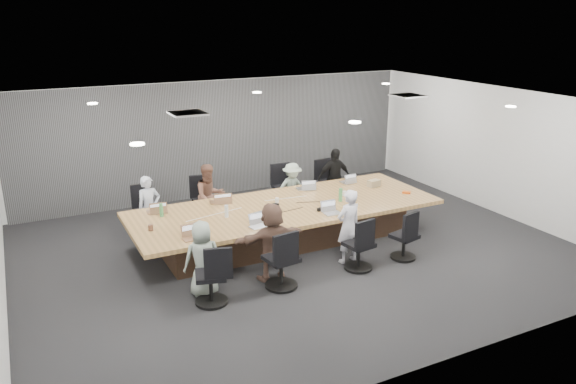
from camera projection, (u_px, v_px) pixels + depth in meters
name	position (u px, v px, depth m)	size (l,w,h in m)	color
floor	(297.00, 250.00, 10.68)	(10.00, 8.00, 0.00)	black
ceiling	(298.00, 103.00, 9.82)	(10.00, 8.00, 0.00)	white
wall_back	(222.00, 138.00, 13.65)	(10.00, 2.80, 0.00)	silver
wall_front	(450.00, 263.00, 6.85)	(10.00, 2.80, 0.00)	silver
wall_right	(498.00, 151.00, 12.39)	(8.00, 2.80, 0.00)	silver
curtain	(223.00, 139.00, 13.58)	(9.80, 0.04, 2.80)	#525356
conference_table	(286.00, 222.00, 10.98)	(6.00, 2.20, 0.74)	#402B1D
chair_0	(146.00, 215.00, 11.43)	(0.52, 0.52, 0.76)	black
chair_1	(205.00, 204.00, 11.96)	(0.55, 0.55, 0.82)	black
chair_2	(285.00, 191.00, 12.78)	(0.58, 0.58, 0.87)	black
chair_3	(326.00, 186.00, 13.25)	(0.55, 0.55, 0.82)	black
chair_4	(211.00, 280.00, 8.62)	(0.54, 0.54, 0.80)	black
chair_5	(281.00, 263.00, 9.13)	(0.57, 0.57, 0.85)	black
chair_6	(359.00, 249.00, 9.79)	(0.52, 0.52, 0.78)	black
chair_7	(404.00, 240.00, 10.22)	(0.49, 0.49, 0.73)	black
person_0	(149.00, 208.00, 11.06)	(0.47, 0.31, 1.29)	#B0B9CD
laptop_0	(156.00, 211.00, 10.56)	(0.32, 0.22, 0.02)	#8C6647
person_1	(210.00, 197.00, 11.58)	(0.67, 0.52, 1.38)	brown
laptop_1	(219.00, 202.00, 11.09)	(0.36, 0.24, 0.02)	#8C6647
person_2	(292.00, 189.00, 12.43)	(0.76, 0.44, 1.17)	#96AC9A
laptop_2	(304.00, 188.00, 11.91)	(0.32, 0.22, 0.02)	#B2B2B7
person_3	(334.00, 178.00, 12.86)	(0.81, 0.34, 1.39)	black
laptop_3	(347.00, 182.00, 12.38)	(0.30, 0.20, 0.02)	#B2B2B7
person_4	(203.00, 258.00, 8.85)	(0.60, 0.39, 1.23)	gray
laptop_4	(192.00, 239.00, 9.28)	(0.29, 0.20, 0.02)	#8C6647
person_5	(272.00, 242.00, 9.35)	(1.25, 0.40, 1.35)	brown
laptop_5	(259.00, 227.00, 9.80)	(0.30, 0.21, 0.02)	#B2B2B7
person_6	(348.00, 226.00, 10.00)	(0.50, 0.33, 1.37)	silver
laptop_6	(333.00, 213.00, 10.44)	(0.31, 0.22, 0.02)	#B2B2B7
bottle_green_left	(161.00, 210.00, 10.28)	(0.07, 0.07, 0.25)	#469653
bottle_green_right	(341.00, 195.00, 11.10)	(0.07, 0.07, 0.27)	#469653
bottle_clear	(227.00, 211.00, 10.25)	(0.07, 0.07, 0.23)	silver
cup_white_far	(277.00, 200.00, 11.05)	(0.07, 0.07, 0.09)	white
cup_white_near	(344.00, 193.00, 11.47)	(0.08, 0.08, 0.09)	white
mug_brown	(151.00, 228.00, 9.64)	(0.09, 0.09, 0.10)	brown
mic_left	(261.00, 214.00, 10.39)	(0.15, 0.10, 0.03)	black
mic_right	(274.00, 205.00, 10.88)	(0.16, 0.11, 0.03)	black
stapler	(321.00, 209.00, 10.61)	(0.17, 0.04, 0.06)	black
canvas_bag	(374.00, 183.00, 12.06)	(0.27, 0.16, 0.14)	#9C8964
snack_packet	(406.00, 192.00, 11.63)	(0.17, 0.11, 0.04)	#D64F0E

